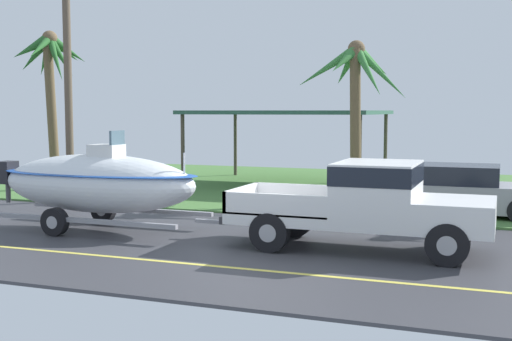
% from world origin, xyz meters
% --- Properties ---
extents(ground, '(36.00, 22.00, 0.11)m').
position_xyz_m(ground, '(0.00, 8.38, -0.01)').
color(ground, '#38383D').
extents(pickup_truck_towing, '(5.48, 2.00, 1.81)m').
position_xyz_m(pickup_truck_towing, '(2.33, 0.58, 1.01)').
color(pickup_truck_towing, silver).
rests_on(pickup_truck_towing, ground).
extents(boat_on_trailer, '(6.31, 2.17, 2.38)m').
position_xyz_m(boat_on_trailer, '(-4.29, 0.58, 1.14)').
color(boat_on_trailer, gray).
rests_on(boat_on_trailer, ground).
extents(parked_sedan_near, '(4.76, 1.91, 1.38)m').
position_xyz_m(parked_sedan_near, '(3.48, 5.90, 0.67)').
color(parked_sedan_near, '#99999E').
rests_on(parked_sedan_near, ground).
extents(carport_awning, '(6.98, 5.46, 2.85)m').
position_xyz_m(carport_awning, '(-2.97, 11.24, 2.72)').
color(carport_awning, '#4C4238').
rests_on(carport_awning, ground).
extents(palm_tree_near_right, '(3.48, 2.65, 4.98)m').
position_xyz_m(palm_tree_near_right, '(0.39, 7.44, 3.73)').
color(palm_tree_near_right, brown).
rests_on(palm_tree_near_right, ground).
extents(palm_tree_mid, '(2.43, 2.83, 5.64)m').
position_xyz_m(palm_tree_mid, '(-10.34, 6.71, 4.37)').
color(palm_tree_mid, brown).
rests_on(palm_tree_mid, ground).
extents(utility_pole, '(0.24, 1.80, 7.89)m').
position_xyz_m(utility_pole, '(-8.03, 4.60, 4.10)').
color(utility_pole, brown).
rests_on(utility_pole, ground).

